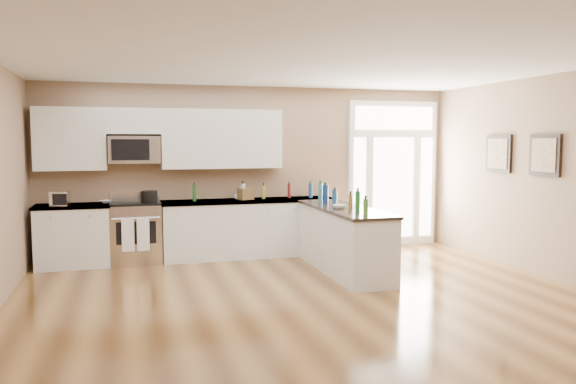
{
  "coord_description": "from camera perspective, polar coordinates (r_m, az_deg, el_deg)",
  "views": [
    {
      "loc": [
        -2.08,
        -5.24,
        1.9
      ],
      "look_at": [
        0.01,
        2.0,
        1.21
      ],
      "focal_mm": 35.0,
      "sensor_mm": 36.0,
      "label": 1
    }
  ],
  "objects": [
    {
      "name": "stockpot",
      "position": [
        8.87,
        -13.93,
        -0.42
      ],
      "size": [
        0.28,
        0.28,
        0.19
      ],
      "primitive_type": "cylinder",
      "rotation": [
        0.0,
        0.0,
        0.12
      ],
      "color": "black",
      "rests_on": "kitchen_range"
    },
    {
      "name": "cardboard_box",
      "position": [
        9.18,
        -4.33,
        -0.19
      ],
      "size": [
        0.27,
        0.24,
        0.19
      ],
      "primitive_type": "cube",
      "rotation": [
        0.0,
        0.0,
        0.38
      ],
      "color": "brown",
      "rests_on": "back_cabinet_right"
    },
    {
      "name": "entry_door",
      "position": [
        10.32,
        10.58,
        1.84
      ],
      "size": [
        1.7,
        0.1,
        2.6
      ],
      "color": "white",
      "rests_on": "ground"
    },
    {
      "name": "back_cabinet_left",
      "position": [
        9.09,
        -20.95,
        -4.35
      ],
      "size": [
        1.1,
        0.66,
        0.94
      ],
      "color": "silver",
      "rests_on": "ground"
    },
    {
      "name": "ground",
      "position": [
        5.95,
        5.38,
        -13.38
      ],
      "size": [
        8.0,
        8.0,
        0.0
      ],
      "primitive_type": "plane",
      "color": "#573618"
    },
    {
      "name": "back_cabinet_right",
      "position": [
        9.26,
        -3.93,
        -3.85
      ],
      "size": [
        2.85,
        0.66,
        0.94
      ],
      "color": "silver",
      "rests_on": "ground"
    },
    {
      "name": "peninsula_cabinet",
      "position": [
        8.2,
        5.68,
        -5.07
      ],
      "size": [
        0.69,
        2.32,
        0.94
      ],
      "color": "silver",
      "rests_on": "ground"
    },
    {
      "name": "toaster_oven",
      "position": [
        8.89,
        -22.13,
        -0.63
      ],
      "size": [
        0.29,
        0.25,
        0.22
      ],
      "primitive_type": "cube",
      "rotation": [
        0.0,
        0.0,
        -0.21
      ],
      "color": "silver",
      "rests_on": "back_cabinet_left"
    },
    {
      "name": "upper_cabinet_right",
      "position": [
        9.2,
        -6.71,
        5.37
      ],
      "size": [
        1.94,
        0.33,
        0.95
      ],
      "primitive_type": "cube",
      "color": "silver",
      "rests_on": "room_shell"
    },
    {
      "name": "bowl_peninsula",
      "position": [
        7.98,
        5.24,
        -1.48
      ],
      "size": [
        0.24,
        0.24,
        0.06
      ],
      "primitive_type": "imported",
      "rotation": [
        0.0,
        0.0,
        -0.4
      ],
      "color": "white",
      "rests_on": "peninsula_cabinet"
    },
    {
      "name": "bowl_left",
      "position": [
        9.11,
        -18.05,
        -0.93
      ],
      "size": [
        0.22,
        0.22,
        0.04
      ],
      "primitive_type": "imported",
      "rotation": [
        0.0,
        0.0,
        0.42
      ],
      "color": "white",
      "rests_on": "back_cabinet_left"
    },
    {
      "name": "cup_counter",
      "position": [
        9.25,
        -5.18,
        -0.47
      ],
      "size": [
        0.12,
        0.12,
        0.08
      ],
      "primitive_type": "imported",
      "rotation": [
        0.0,
        0.0,
        -0.17
      ],
      "color": "white",
      "rests_on": "back_cabinet_right"
    },
    {
      "name": "counter_bottles",
      "position": [
        8.58,
        1.57,
        -0.31
      ],
      "size": [
        2.05,
        2.43,
        0.3
      ],
      "color": "#19591E",
      "rests_on": "back_cabinet_right"
    },
    {
      "name": "kitchen_range",
      "position": [
        9.04,
        -15.2,
        -3.97
      ],
      "size": [
        0.76,
        0.68,
        1.08
      ],
      "color": "silver",
      "rests_on": "ground"
    },
    {
      "name": "room_shell",
      "position": [
        5.65,
        5.53,
        3.29
      ],
      "size": [
        8.0,
        8.0,
        8.0
      ],
      "color": "#95795E",
      "rests_on": "ground"
    },
    {
      "name": "wall_art_far",
      "position": [
        8.51,
        24.63,
        3.43
      ],
      "size": [
        0.05,
        0.58,
        0.58
      ],
      "color": "black",
      "rests_on": "room_shell"
    },
    {
      "name": "upper_cabinet_left",
      "position": [
        9.11,
        -21.25,
        5.05
      ],
      "size": [
        1.04,
        0.33,
        0.95
      ],
      "primitive_type": "cube",
      "color": "silver",
      "rests_on": "room_shell"
    },
    {
      "name": "upper_cabinet_short",
      "position": [
        9.08,
        -15.41,
        6.96
      ],
      "size": [
        0.82,
        0.33,
        0.4
      ],
      "primitive_type": "cube",
      "color": "silver",
      "rests_on": "room_shell"
    },
    {
      "name": "wall_art_near",
      "position": [
        9.29,
        20.6,
        3.68
      ],
      "size": [
        0.05,
        0.58,
        0.58
      ],
      "color": "black",
      "rests_on": "room_shell"
    },
    {
      "name": "microwave",
      "position": [
        9.04,
        -15.35,
        4.18
      ],
      "size": [
        0.78,
        0.41,
        0.42
      ],
      "color": "silver",
      "rests_on": "room_shell"
    }
  ]
}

